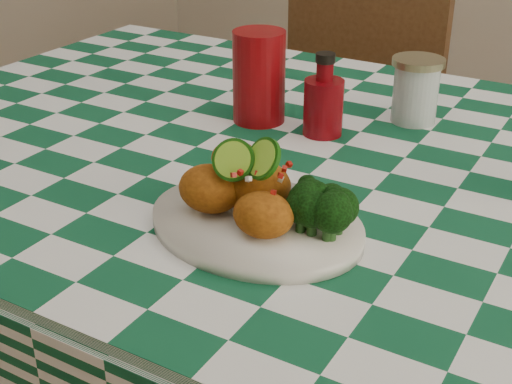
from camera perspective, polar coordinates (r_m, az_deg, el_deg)
The scene contains 8 objects.
dining_table at distance 1.33m, azimuth 4.98°, elevation -12.95°, with size 1.66×1.06×0.79m, color #104E2E, non-canonical shape.
plate at distance 0.91m, azimuth 0.00°, elevation -2.58°, with size 0.29×0.23×0.02m, color silver, non-canonical shape.
fried_chicken_pile at distance 0.89m, azimuth -0.17°, elevation 0.86°, with size 0.16×0.12×0.10m, color #A0530F, non-canonical shape.
broccoli_side at distance 0.87m, azimuth 5.28°, elevation -1.30°, with size 0.08×0.08×0.06m, color black, non-canonical shape.
red_tumbler at distance 1.24m, azimuth 0.24°, elevation 9.19°, with size 0.09×0.09×0.16m, color maroon.
ketchup_bottle at distance 1.19m, azimuth 5.45°, elevation 7.76°, with size 0.07×0.07×0.14m, color #66050A, non-canonical shape.
mason_jar at distance 1.27m, azimuth 12.66°, elevation 7.94°, with size 0.09×0.09×0.11m, color #B2BCBA, non-canonical shape.
wooden_chair_left at distance 1.93m, azimuth 5.82°, elevation 4.25°, with size 0.46×0.48×1.01m, color #472814, non-canonical shape.
Camera 1 is at (0.41, -0.93, 1.24)m, focal length 50.00 mm.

